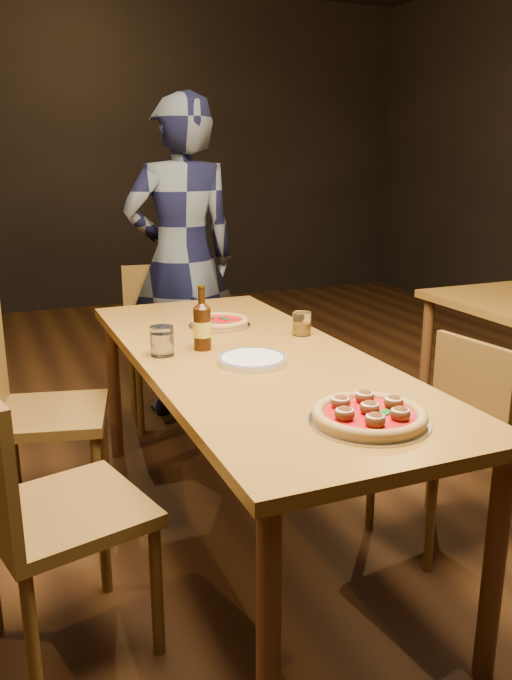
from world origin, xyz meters
name	(u,v)px	position (x,y,z in m)	size (l,w,h in m)	color
ground	(251,535)	(0.00, 0.00, 0.00)	(9.00, 9.00, 0.00)	black
room_shell	(250,27)	(0.00, 0.00, 1.86)	(9.00, 9.00, 9.00)	black
table_main	(251,373)	(0.00, 0.00, 0.68)	(0.80, 2.00, 0.75)	brown
chair_main_nw	(66,509)	(-0.73, -0.35, 0.46)	(0.43, 0.43, 0.93)	brown
chair_main_sw	(49,413)	(-0.69, 0.43, 0.47)	(0.44, 0.44, 0.94)	brown
chair_main_e	(435,441)	(0.64, -0.28, 0.41)	(0.38, 0.38, 0.82)	brown
chair_end	(167,343)	(0.03, 1.30, 0.45)	(0.42, 0.42, 0.90)	brown
pizza_meatball	(369,415)	(0.06, -0.72, 0.77)	(0.33, 0.33, 0.06)	#B7B7BF
pizza_margherita	(219,322)	(0.04, 0.45, 0.77)	(0.27, 0.27, 0.04)	#B7B7BF
plate_stack	(252,360)	(-0.03, -0.09, 0.76)	(0.24, 0.24, 0.02)	white
beer_bottle	(202,327)	(-0.14, 0.14, 0.84)	(0.07, 0.07, 0.24)	black
water_glass	(162,341)	(-0.30, 0.12, 0.80)	(0.09, 0.09, 0.11)	white
amber_glass	(302,324)	(0.30, 0.18, 0.80)	(0.08, 0.08, 0.09)	#986411
diner	(182,260)	(0.17, 1.43, 0.89)	(0.65, 0.43, 1.78)	black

